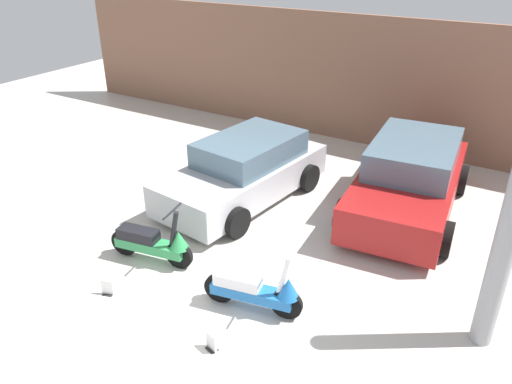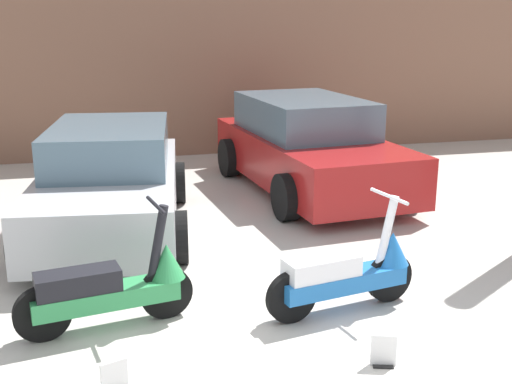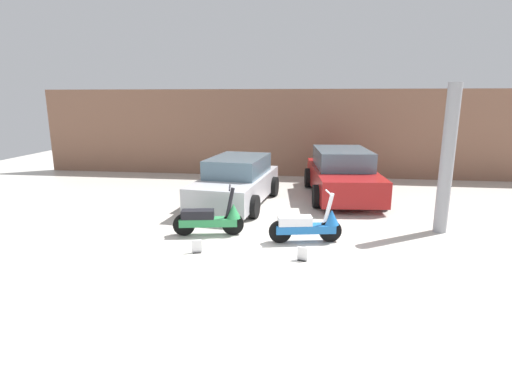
{
  "view_description": "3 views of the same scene",
  "coord_description": "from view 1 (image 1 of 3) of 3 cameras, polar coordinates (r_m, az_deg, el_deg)",
  "views": [
    {
      "loc": [
        3.77,
        -4.02,
        4.93
      ],
      "look_at": [
        -0.37,
        2.78,
        0.84
      ],
      "focal_mm": 35.0,
      "sensor_mm": 36.0,
      "label": 1
    },
    {
      "loc": [
        -1.37,
        -4.19,
        2.64
      ],
      "look_at": [
        0.21,
        2.2,
        0.83
      ],
      "focal_mm": 45.0,
      "sensor_mm": 36.0,
      "label": 2
    },
    {
      "loc": [
        0.73,
        -7.05,
        2.95
      ],
      "look_at": [
        -0.5,
        2.15,
        0.75
      ],
      "focal_mm": 28.0,
      "sensor_mm": 36.0,
      "label": 3
    }
  ],
  "objects": [
    {
      "name": "placard_near_left_scooter",
      "position": [
        8.14,
        -16.63,
        -10.48
      ],
      "size": [
        0.2,
        0.17,
        0.26
      ],
      "rotation": [
        0.0,
        0.0,
        0.34
      ],
      "color": "black",
      "rests_on": "ground_plane"
    },
    {
      "name": "scooter_front_left",
      "position": [
        8.54,
        -11.58,
        -5.65
      ],
      "size": [
        1.54,
        0.62,
        1.08
      ],
      "rotation": [
        0.0,
        0.0,
        0.18
      ],
      "color": "black",
      "rests_on": "ground_plane"
    },
    {
      "name": "car_rear_left",
      "position": [
        10.28,
        -1.27,
        2.44
      ],
      "size": [
        2.23,
        4.05,
        1.32
      ],
      "rotation": [
        0.0,
        0.0,
        -1.69
      ],
      "color": "#B7B7BC",
      "rests_on": "ground_plane"
    },
    {
      "name": "support_column_side",
      "position": [
        6.86,
        26.73,
        -4.81
      ],
      "size": [
        0.29,
        0.29,
        3.26
      ],
      "primitive_type": "cylinder",
      "color": "#99999E",
      "rests_on": "ground_plane"
    },
    {
      "name": "ground_plane",
      "position": [
        7.4,
        -9.08,
        -15.06
      ],
      "size": [
        28.0,
        28.0,
        0.0
      ],
      "primitive_type": "plane",
      "color": "beige"
    },
    {
      "name": "scooter_front_right",
      "position": [
        7.36,
        0.07,
        -11.05
      ],
      "size": [
        1.51,
        0.62,
        1.07
      ],
      "rotation": [
        0.0,
        0.0,
        0.19
      ],
      "color": "black",
      "rests_on": "ground_plane"
    },
    {
      "name": "car_rear_center",
      "position": [
        10.27,
        17.13,
        1.45
      ],
      "size": [
        2.33,
        4.34,
        1.42
      ],
      "rotation": [
        0.0,
        0.0,
        -1.48
      ],
      "color": "maroon",
      "rests_on": "ground_plane"
    },
    {
      "name": "wall_back",
      "position": [
        13.17,
        13.96,
        11.89
      ],
      "size": [
        19.6,
        0.12,
        3.26
      ],
      "primitive_type": "cube",
      "color": "#845B47",
      "rests_on": "ground_plane"
    },
    {
      "name": "placard_near_right_scooter",
      "position": [
        6.96,
        -5.11,
        -16.79
      ],
      "size": [
        0.2,
        0.16,
        0.26
      ],
      "rotation": [
        0.0,
        0.0,
        -0.3
      ],
      "color": "black",
      "rests_on": "ground_plane"
    }
  ]
}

